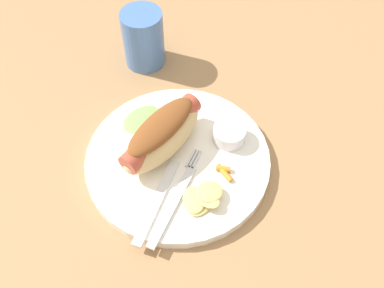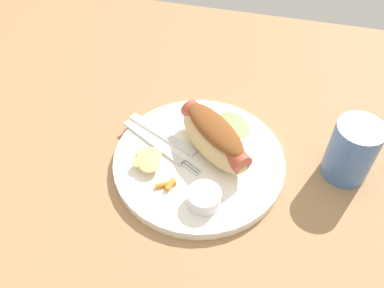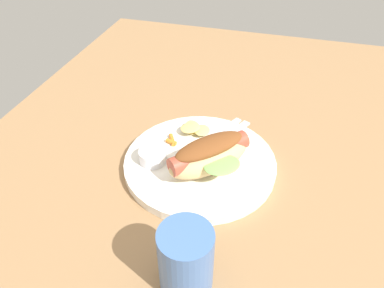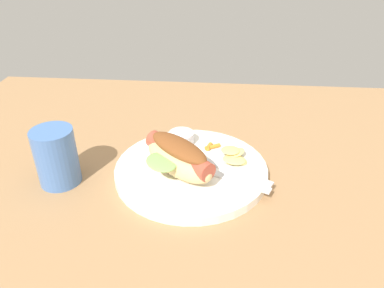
{
  "view_description": "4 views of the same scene",
  "coord_description": "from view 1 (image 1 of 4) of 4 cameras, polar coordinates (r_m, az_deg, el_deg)",
  "views": [
    {
      "loc": [
        -33.1,
        0.1,
        54.42
      ],
      "look_at": [
        2.42,
        -3.21,
        5.1
      ],
      "focal_mm": 41.73,
      "sensor_mm": 36.0,
      "label": 1
    },
    {
      "loc": [
        11.35,
        -40.33,
        50.1
      ],
      "look_at": [
        2.06,
        -2.66,
        6.17
      ],
      "focal_mm": 38.04,
      "sensor_mm": 36.0,
      "label": 2
    },
    {
      "loc": [
        49.27,
        10.39,
        44.04
      ],
      "look_at": [
        2.63,
        -2.79,
        4.62
      ],
      "focal_mm": 34.25,
      "sensor_mm": 36.0,
      "label": 3
    },
    {
      "loc": [
        -1.81,
        51.18,
        37.65
      ],
      "look_at": [
        2.72,
        -1.81,
        5.81
      ],
      "focal_mm": 34.22,
      "sensor_mm": 36.0,
      "label": 4
    }
  ],
  "objects": [
    {
      "name": "ground_plane",
      "position": [
        0.64,
        -2.65,
        -5.09
      ],
      "size": [
        120.0,
        90.0,
        1.8
      ],
      "primitive_type": "cube",
      "color": "#9E754C"
    },
    {
      "name": "carrot_garnish",
      "position": [
        0.62,
        4.22,
        -3.52
      ],
      "size": [
        3.01,
        2.18,
        0.84
      ],
      "color": "orange",
      "rests_on": "plate"
    },
    {
      "name": "hot_dog",
      "position": [
        0.62,
        -3.86,
        1.33
      ],
      "size": [
        14.94,
        14.53,
        6.14
      ],
      "rotation": [
        0.0,
        0.0,
        5.53
      ],
      "color": "#DBB77A",
      "rests_on": "plate"
    },
    {
      "name": "sauce_ramekin",
      "position": [
        0.65,
        4.86,
        1.27
      ],
      "size": [
        4.77,
        4.77,
        2.31
      ],
      "primitive_type": "cylinder",
      "color": "white",
      "rests_on": "plate"
    },
    {
      "name": "plate",
      "position": [
        0.65,
        -1.74,
        -2.08
      ],
      "size": [
        26.54,
        26.54,
        1.6
      ],
      "primitive_type": "cylinder",
      "color": "white",
      "rests_on": "ground_plane"
    },
    {
      "name": "fork",
      "position": [
        0.6,
        -2.36,
        -6.93
      ],
      "size": [
        14.86,
        9.02,
        0.4
      ],
      "rotation": [
        0.0,
        0.0,
        5.77
      ],
      "color": "silver",
      "rests_on": "plate"
    },
    {
      "name": "chips_pile",
      "position": [
        0.59,
        1.47,
        -6.97
      ],
      "size": [
        5.88,
        6.02,
        1.77
      ],
      "color": "#D9C371",
      "rests_on": "plate"
    },
    {
      "name": "drinking_cup",
      "position": [
        0.76,
        -6.16,
        13.28
      ],
      "size": [
        6.83,
        6.83,
        9.86
      ],
      "primitive_type": "cylinder",
      "color": "#4770B2",
      "rests_on": "ground_plane"
    },
    {
      "name": "knife",
      "position": [
        0.6,
        -4.44,
        -7.28
      ],
      "size": [
        12.88,
        7.05,
        0.36
      ],
      "primitive_type": "cube",
      "rotation": [
        0.0,
        0.0,
        5.84
      ],
      "color": "silver",
      "rests_on": "plate"
    }
  ]
}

